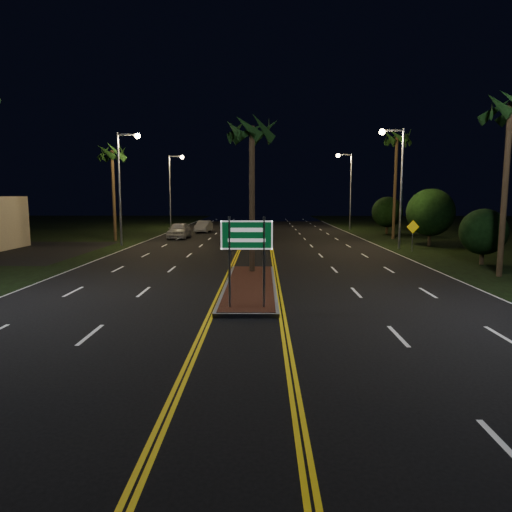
{
  "coord_description": "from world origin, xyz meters",
  "views": [
    {
      "loc": [
        0.56,
        -12.88,
        4.05
      ],
      "look_at": [
        0.31,
        3.33,
        1.9
      ],
      "focal_mm": 32.0,
      "sensor_mm": 36.0,
      "label": 1
    }
  ],
  "objects_px": {
    "median_island": "(250,286)",
    "car_far": "(204,226)",
    "streetlight_left_far": "(173,183)",
    "shrub_near": "(483,232)",
    "streetlight_left_mid": "(124,175)",
    "streetlight_right_mid": "(397,174)",
    "palm_left_far": "(112,154)",
    "streetlight_right_far": "(348,182)",
    "palm_right_near": "(511,109)",
    "shrub_mid": "(430,212)",
    "palm_right_far": "(397,140)",
    "palm_median": "(252,131)",
    "car_near": "(179,229)",
    "highway_sign": "(247,244)",
    "warning_sign": "(413,231)",
    "shrub_far": "(387,212)"
  },
  "relations": [
    {
      "from": "median_island",
      "to": "car_far",
      "type": "xyz_separation_m",
      "value": [
        -6.08,
        30.89,
        0.66
      ]
    },
    {
      "from": "palm_right_far",
      "to": "palm_left_far",
      "type": "bearing_deg",
      "value": -175.53
    },
    {
      "from": "shrub_mid",
      "to": "palm_right_far",
      "type": "bearing_deg",
      "value": 101.31
    },
    {
      "from": "palm_right_near",
      "to": "shrub_mid",
      "type": "xyz_separation_m",
      "value": [
        1.5,
        14.0,
        -5.49
      ]
    },
    {
      "from": "palm_median",
      "to": "car_near",
      "type": "distance_m",
      "value": 22.41
    },
    {
      "from": "median_island",
      "to": "streetlight_right_far",
      "type": "xyz_separation_m",
      "value": [
        10.61,
        35.0,
        5.57
      ]
    },
    {
      "from": "streetlight_right_mid",
      "to": "streetlight_right_far",
      "type": "xyz_separation_m",
      "value": [
        0.0,
        20.0,
        0.0
      ]
    },
    {
      "from": "warning_sign",
      "to": "palm_left_far",
      "type": "bearing_deg",
      "value": 152.42
    },
    {
      "from": "palm_median",
      "to": "car_near",
      "type": "height_order",
      "value": "palm_median"
    },
    {
      "from": "streetlight_left_far",
      "to": "shrub_near",
      "type": "xyz_separation_m",
      "value": [
        24.11,
        -30.0,
        -3.71
      ]
    },
    {
      "from": "streetlight_right_mid",
      "to": "shrub_far",
      "type": "xyz_separation_m",
      "value": [
        3.19,
        14.0,
        -3.32
      ]
    },
    {
      "from": "streetlight_left_mid",
      "to": "streetlight_right_mid",
      "type": "bearing_deg",
      "value": -5.38
    },
    {
      "from": "highway_sign",
      "to": "palm_left_far",
      "type": "bearing_deg",
      "value": 116.92
    },
    {
      "from": "shrub_mid",
      "to": "car_near",
      "type": "distance_m",
      "value": 22.57
    },
    {
      "from": "highway_sign",
      "to": "car_near",
      "type": "height_order",
      "value": "highway_sign"
    },
    {
      "from": "palm_median",
      "to": "car_near",
      "type": "xyz_separation_m",
      "value": [
        -7.5,
        20.13,
        -6.38
      ]
    },
    {
      "from": "palm_right_far",
      "to": "shrub_near",
      "type": "bearing_deg",
      "value": -87.49
    },
    {
      "from": "median_island",
      "to": "palm_left_far",
      "type": "height_order",
      "value": "palm_left_far"
    },
    {
      "from": "palm_right_near",
      "to": "streetlight_right_mid",
      "type": "bearing_deg",
      "value": 98.94
    },
    {
      "from": "streetlight_right_mid",
      "to": "shrub_mid",
      "type": "xyz_separation_m",
      "value": [
        3.39,
        2.0,
        -2.93
      ]
    },
    {
      "from": "highway_sign",
      "to": "streetlight_left_mid",
      "type": "distance_m",
      "value": 23.93
    },
    {
      "from": "palm_right_far",
      "to": "car_far",
      "type": "height_order",
      "value": "palm_right_far"
    },
    {
      "from": "palm_left_far",
      "to": "car_near",
      "type": "distance_m",
      "value": 9.05
    },
    {
      "from": "median_island",
      "to": "palm_right_far",
      "type": "relative_size",
      "value": 1.0
    },
    {
      "from": "palm_right_far",
      "to": "streetlight_right_mid",
      "type": "bearing_deg",
      "value": -105.29
    },
    {
      "from": "shrub_near",
      "to": "car_near",
      "type": "relative_size",
      "value": 0.61
    },
    {
      "from": "shrub_mid",
      "to": "warning_sign",
      "type": "bearing_deg",
      "value": -124.79
    },
    {
      "from": "shrub_far",
      "to": "streetlight_right_mid",
      "type": "bearing_deg",
      "value": -102.82
    },
    {
      "from": "palm_right_near",
      "to": "highway_sign",
      "type": "bearing_deg",
      "value": -150.05
    },
    {
      "from": "streetlight_left_mid",
      "to": "palm_left_far",
      "type": "xyz_separation_m",
      "value": [
        -2.19,
        4.0,
        2.09
      ]
    },
    {
      "from": "streetlight_right_far",
      "to": "palm_right_near",
      "type": "bearing_deg",
      "value": -86.63
    },
    {
      "from": "shrub_mid",
      "to": "warning_sign",
      "type": "height_order",
      "value": "shrub_mid"
    },
    {
      "from": "streetlight_right_mid",
      "to": "palm_left_far",
      "type": "xyz_separation_m",
      "value": [
        -23.41,
        6.0,
        2.09
      ]
    },
    {
      "from": "median_island",
      "to": "streetlight_right_mid",
      "type": "xyz_separation_m",
      "value": [
        10.61,
        15.0,
        5.57
      ]
    },
    {
      "from": "streetlight_right_mid",
      "to": "palm_median",
      "type": "bearing_deg",
      "value": -132.7
    },
    {
      "from": "streetlight_left_mid",
      "to": "palm_right_near",
      "type": "height_order",
      "value": "palm_right_near"
    },
    {
      "from": "streetlight_right_far",
      "to": "palm_left_far",
      "type": "xyz_separation_m",
      "value": [
        -23.41,
        -14.0,
        2.09
      ]
    },
    {
      "from": "palm_right_near",
      "to": "warning_sign",
      "type": "height_order",
      "value": "palm_right_near"
    },
    {
      "from": "car_near",
      "to": "palm_right_near",
      "type": "bearing_deg",
      "value": -45.69
    },
    {
      "from": "streetlight_left_mid",
      "to": "streetlight_right_far",
      "type": "relative_size",
      "value": 1.0
    },
    {
      "from": "streetlight_left_far",
      "to": "median_island",
      "type": "bearing_deg",
      "value": -74.0
    },
    {
      "from": "palm_right_near",
      "to": "shrub_mid",
      "type": "height_order",
      "value": "palm_right_near"
    },
    {
      "from": "streetlight_left_far",
      "to": "palm_left_far",
      "type": "height_order",
      "value": "streetlight_left_far"
    },
    {
      "from": "palm_right_far",
      "to": "palm_median",
      "type": "bearing_deg",
      "value": -123.28
    },
    {
      "from": "warning_sign",
      "to": "streetlight_left_far",
      "type": "bearing_deg",
      "value": 122.96
    },
    {
      "from": "streetlight_left_mid",
      "to": "warning_sign",
      "type": "bearing_deg",
      "value": -9.45
    },
    {
      "from": "palm_right_near",
      "to": "shrub_far",
      "type": "height_order",
      "value": "palm_right_near"
    },
    {
      "from": "streetlight_left_far",
      "to": "shrub_near",
      "type": "height_order",
      "value": "streetlight_left_far"
    },
    {
      "from": "streetlight_left_mid",
      "to": "palm_median",
      "type": "height_order",
      "value": "streetlight_left_mid"
    },
    {
      "from": "highway_sign",
      "to": "streetlight_left_far",
      "type": "distance_m",
      "value": 42.67
    }
  ]
}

